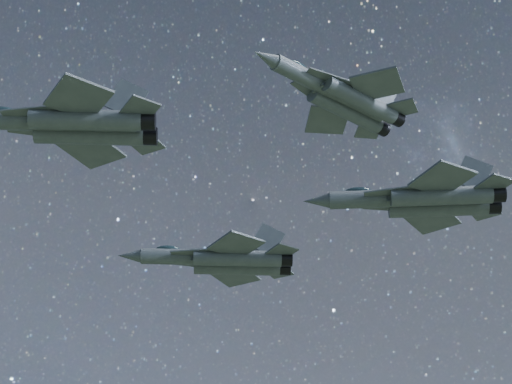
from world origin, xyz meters
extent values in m
cylinder|color=#373F44|center=(-23.71, -2.59, 157.13)|extent=(8.31, 3.22, 1.71)
ellipsoid|color=#1B2D32|center=(-25.01, -2.34, 157.96)|extent=(2.79, 1.63, 0.85)
cube|color=#373F44|center=(-18.10, -3.67, 157.08)|extent=(9.16, 3.32, 1.43)
cylinder|color=#373F44|center=(-17.88, -4.83, 156.58)|extent=(9.39, 3.43, 1.71)
cylinder|color=#373F44|center=(-17.46, -2.68, 156.58)|extent=(9.39, 3.43, 1.71)
cylinder|color=black|center=(-12.92, -5.79, 156.58)|extent=(1.70, 1.82, 1.58)
cylinder|color=black|center=(-12.50, -3.63, 156.58)|extent=(1.70, 1.82, 1.58)
cube|color=#373F44|center=(-22.05, -4.42, 157.00)|extent=(5.75, 3.25, 0.13)
cube|color=#373F44|center=(-21.49, -1.51, 157.00)|extent=(5.71, 1.22, 0.13)
cube|color=#373F44|center=(-18.59, -7.38, 156.80)|extent=(5.59, 5.91, 0.22)
cube|color=#373F44|center=(-17.18, -0.05, 156.80)|extent=(6.27, 6.30, 0.22)
cube|color=#373F44|center=(-13.62, -7.11, 156.80)|extent=(3.29, 3.42, 0.16)
cube|color=#373F44|center=(-12.66, -2.15, 156.80)|extent=(3.71, 3.73, 0.16)
cube|color=#373F44|center=(-14.80, -5.71, 158.67)|extent=(3.72, 1.20, 3.91)
cube|color=#373F44|center=(-14.28, -3.01, 158.67)|extent=(3.82, 0.67, 3.91)
cylinder|color=#373F44|center=(-7.17, 13.36, 153.77)|extent=(8.05, 3.09, 1.66)
cone|color=#373F44|center=(-12.20, 14.30, 153.77)|extent=(2.79, 1.94, 1.49)
ellipsoid|color=#1B2D32|center=(-8.43, 13.59, 154.57)|extent=(2.70, 1.57, 0.82)
cube|color=#373F44|center=(-1.73, 12.34, 153.71)|extent=(8.88, 3.18, 1.38)
cylinder|color=#373F44|center=(-1.51, 11.21, 153.24)|extent=(9.10, 3.28, 1.66)
cylinder|color=#373F44|center=(-1.11, 13.31, 153.24)|extent=(9.10, 3.28, 1.66)
cylinder|color=black|center=(3.31, 10.31, 153.24)|extent=(1.64, 1.76, 1.53)
cylinder|color=black|center=(3.70, 12.40, 153.24)|extent=(1.64, 1.76, 1.53)
cube|color=#373F44|center=(-5.55, 11.59, 153.64)|extent=(5.58, 3.13, 0.13)
cube|color=#373F44|center=(-5.02, 14.42, 153.64)|extent=(5.55, 1.21, 0.13)
cube|color=#373F44|center=(-2.19, 8.74, 153.45)|extent=(5.44, 5.74, 0.21)
cube|color=#373F44|center=(-0.85, 15.86, 153.45)|extent=(6.08, 6.11, 0.21)
cube|color=#373F44|center=(2.64, 9.03, 153.45)|extent=(3.20, 3.33, 0.16)
cube|color=#373F44|center=(3.54, 13.84, 153.45)|extent=(3.59, 3.62, 0.16)
cube|color=#373F44|center=(1.48, 10.38, 155.26)|extent=(3.62, 1.14, 3.79)
cube|color=#373F44|center=(1.97, 13.00, 155.26)|extent=(3.71, 0.65, 3.79)
cylinder|color=#373F44|center=(-1.21, -13.35, 157.35)|extent=(6.46, 3.85, 1.36)
cone|color=#373F44|center=(-5.04, -15.04, 157.35)|extent=(2.41, 1.96, 1.22)
ellipsoid|color=#1B2D32|center=(-2.17, -13.77, 158.00)|extent=(2.27, 1.68, 0.67)
cube|color=#373F44|center=(2.94, -11.52, 157.31)|extent=(7.07, 4.09, 1.13)
cylinder|color=#373F44|center=(3.61, -12.18, 156.91)|extent=(7.25, 4.21, 1.36)
cylinder|color=#373F44|center=(2.91, -10.58, 156.91)|extent=(7.25, 4.21, 1.36)
cylinder|color=black|center=(7.28, -10.55, 156.91)|extent=(1.54, 1.61, 1.26)
cylinder|color=black|center=(6.58, -8.96, 156.91)|extent=(1.54, 1.61, 1.26)
cube|color=#373F44|center=(0.70, -13.79, 157.25)|extent=(4.64, 1.94, 0.10)
cube|color=#373F44|center=(-0.25, -11.64, 157.25)|extent=(4.27, 3.38, 0.10)
cube|color=#373F44|center=(4.30, -14.16, 157.09)|extent=(4.97, 4.85, 0.17)
cube|color=#373F44|center=(1.90, -8.73, 157.09)|extent=(3.81, 4.18, 0.17)
cube|color=#373F44|center=(7.42, -11.73, 157.09)|extent=(2.94, 2.91, 0.13)
cube|color=#373F44|center=(5.80, -8.06, 157.09)|extent=(2.23, 2.38, 0.13)
cube|color=#373F44|center=(6.01, -11.35, 158.57)|extent=(2.92, 1.13, 3.11)
cube|color=#373F44|center=(5.13, -9.36, 158.57)|extent=(2.73, 1.57, 3.11)
cylinder|color=#373F44|center=(10.03, 2.19, 156.65)|extent=(8.58, 4.18, 1.78)
cone|color=#373F44|center=(4.80, 3.80, 156.65)|extent=(3.08, 2.33, 1.59)
ellipsoid|color=#1B2D32|center=(8.72, 2.59, 157.51)|extent=(2.94, 1.94, 0.88)
cube|color=#373F44|center=(15.69, 0.44, 156.60)|extent=(9.43, 4.39, 1.48)
cylinder|color=#373F44|center=(15.78, -0.78, 156.09)|extent=(9.66, 4.52, 1.78)
cylinder|color=#373F44|center=(16.46, 1.40, 156.09)|extent=(9.66, 4.52, 1.78)
cylinder|color=black|center=(20.79, -2.32, 156.09)|extent=(1.90, 2.00, 1.64)
cylinder|color=black|center=(21.46, -0.15, 156.09)|extent=(1.90, 2.00, 1.64)
cube|color=#373F44|center=(11.53, 0.12, 156.52)|extent=(5.81, 3.90, 0.14)
cube|color=#373F44|center=(12.44, 3.05, 156.52)|extent=(6.02, 1.88, 0.14)
cube|color=#373F44|center=(14.76, -3.32, 156.31)|extent=(5.44, 5.84, 0.23)
cube|color=#373F44|center=(17.04, 4.07, 156.31)|extent=(6.53, 6.48, 0.23)
cube|color=#373F44|center=(19.92, -3.60, 156.31)|extent=(3.19, 3.36, 0.17)
cube|color=#373F44|center=(21.46, 1.40, 156.31)|extent=(3.87, 3.86, 0.17)
cube|color=#373F44|center=(18.86, -2.03, 158.25)|extent=(3.74, 1.64, 4.05)
cube|color=#373F44|center=(19.70, 0.69, 158.25)|extent=(3.91, 1.03, 4.05)
camera|label=1|loc=(-16.23, -59.48, 118.25)|focal=55.00mm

